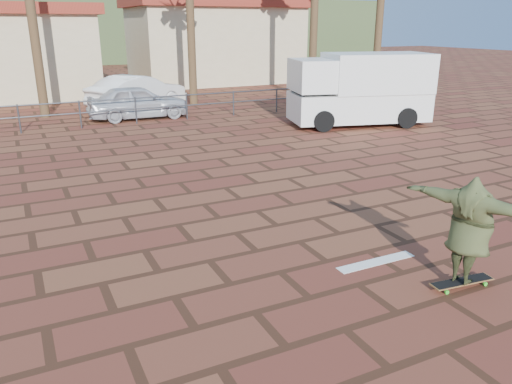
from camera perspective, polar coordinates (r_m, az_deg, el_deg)
ground at (r=8.73m, az=4.99°, el=-5.70°), size 120.00×120.00×0.00m
paint_stripe at (r=8.22m, az=13.57°, el=-7.77°), size 1.40×0.22×0.01m
guardrail at (r=19.45m, az=-13.61°, el=9.58°), size 24.06×0.06×1.00m
building_east at (r=33.11m, az=-4.70°, el=16.82°), size 10.60×6.60×5.00m
hill_front at (r=56.93m, az=-22.89°, el=16.73°), size 70.00×18.00×6.00m
longboard at (r=7.85m, az=22.47°, el=-9.47°), size 1.00×0.32×0.10m
skateboarder at (r=7.52m, az=23.22°, el=-4.05°), size 1.08×2.00×1.57m
campervan at (r=19.04m, az=11.85°, el=11.57°), size 5.34×3.27×2.58m
car_silver at (r=20.49m, az=-13.34°, el=9.98°), size 3.91×1.65×1.32m
car_white at (r=22.86m, az=-13.37°, el=11.05°), size 4.73×3.45×1.48m
street_sign at (r=22.15m, az=6.12°, el=13.24°), size 0.43×0.16×2.18m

